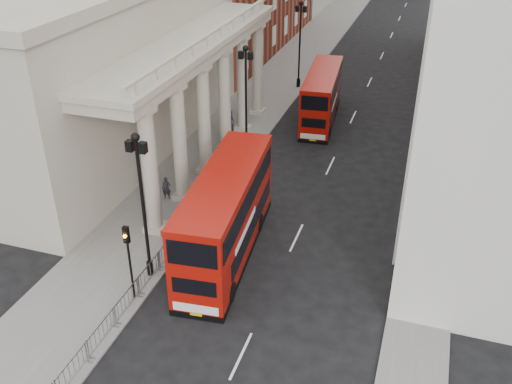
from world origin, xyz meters
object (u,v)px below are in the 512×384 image
lamp_post_mid (246,93)px  bus_near (226,214)px  lamp_post_north (300,39)px  bus_far (322,95)px  traffic_light (128,250)px  pedestrian_a (166,188)px  lamp_post_south (142,198)px  pedestrian_b (183,170)px  pedestrian_c (230,121)px

lamp_post_mid → bus_near: bearing=-75.9°
lamp_post_north → bus_far: 9.01m
traffic_light → pedestrian_a: 10.30m
lamp_post_south → pedestrian_b: 11.17m
lamp_post_south → lamp_post_mid: size_ratio=1.00×
lamp_post_south → pedestrian_a: bearing=109.6°
lamp_post_south → pedestrian_c: (-2.66, 19.45, -3.88)m
traffic_light → bus_near: bearing=59.8°
bus_far → pedestrian_c: bus_far is taller
lamp_post_north → traffic_light: bearing=-89.8°
lamp_post_north → bus_far: size_ratio=0.81×
bus_far → lamp_post_north: bearing=112.2°
lamp_post_north → pedestrian_a: (-2.71, -24.36, -4.02)m
bus_near → pedestrian_b: (-5.86, 6.84, -1.57)m
lamp_post_mid → bus_far: lamp_post_mid is taller
bus_far → pedestrian_b: bus_far is taller
traffic_light → bus_near: 6.16m
pedestrian_a → lamp_post_north: bearing=67.2°
lamp_post_mid → lamp_post_north: bearing=90.0°
bus_near → pedestrian_a: bus_near is taller
lamp_post_mid → pedestrian_a: lamp_post_mid is taller
lamp_post_north → pedestrian_b: 22.37m
pedestrian_a → pedestrian_c: pedestrian_c is taller
bus_near → bus_far: bearing=82.5°
pedestrian_c → lamp_post_mid: bearing=-38.6°
lamp_post_mid → pedestrian_a: bearing=-108.0°
pedestrian_a → pedestrian_b: bearing=72.5°
lamp_post_north → pedestrian_c: bearing=-102.0°
lamp_post_south → pedestrian_a: 9.05m
lamp_post_mid → bus_near: lamp_post_mid is taller
bus_near → pedestrian_c: size_ratio=6.46×
lamp_post_north → pedestrian_b: bearing=-97.0°
bus_far → pedestrian_a: bearing=-117.1°
lamp_post_mid → lamp_post_south: bearing=-90.0°
lamp_post_north → traffic_light: lamp_post_north is taller
lamp_post_south → lamp_post_mid: bearing=90.0°
lamp_post_north → pedestrian_b: (-2.67, -21.87, -3.87)m
pedestrian_a → pedestrian_b: pedestrian_b is taller
lamp_post_north → lamp_post_south: bearing=-90.0°
lamp_post_mid → pedestrian_c: size_ratio=4.54×
lamp_post_mid → pedestrian_b: 7.52m
pedestrian_c → pedestrian_b: bearing=-76.2°
bus_near → pedestrian_b: bus_near is taller
lamp_post_mid → pedestrian_b: bearing=-114.5°
lamp_post_mid → pedestrian_b: size_ratio=4.49×
pedestrian_b → pedestrian_c: size_ratio=1.01×
traffic_light → pedestrian_a: size_ratio=2.78×
pedestrian_b → pedestrian_c: bearing=-84.2°
traffic_light → bus_far: size_ratio=0.42×
pedestrian_a → lamp_post_south: bearing=-86.9°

